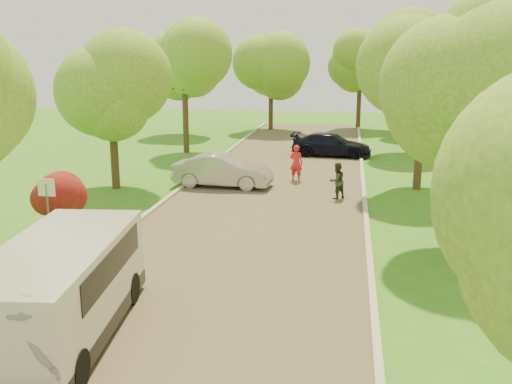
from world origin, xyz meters
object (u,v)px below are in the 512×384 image
Objects in this scene: street_sign at (47,198)px; skateboarder at (31,350)px; silver_sedan at (223,171)px; dark_sedan at (331,145)px; person_striped at (296,163)px; person_olive at (337,181)px; minivan at (60,289)px.

skateboarder is at bearing -62.82° from street_sign.
silver_sedan is 0.95× the size of dark_sedan.
person_striped is at bearing -73.32° from skateboarder.
skateboarder is 16.24m from person_olive.
skateboarder reaches higher than person_striped.
silver_sedan is 17.05m from skateboarder.
minivan is 1.23× the size of dark_sedan.
minivan reaches higher than dark_sedan.
silver_sedan is (0.21, 14.58, -0.36)m from minivan.
person_striped is (2.60, 18.84, -0.24)m from skateboarder.
street_sign is 8.95m from skateboarder.
dark_sedan is at bearing -128.95° from person_olive.
person_olive is at bearing 41.25° from street_sign.
street_sign reaches higher than person_striped.
street_sign is at bearing 114.52° from minivan.
silver_sedan is 2.29× the size of skateboarder.
silver_sedan is at bearing 43.67° from person_striped.
street_sign is 11.58m from person_olive.
dark_sedan is (4.60, 9.03, -0.06)m from silver_sedan.
person_olive is at bearing -170.92° from dark_sedan.
silver_sedan is at bearing 82.79° from minivan.
minivan is 24.10m from dark_sedan.
street_sign is 1.41× the size of person_olive.
skateboarder is at bearing 96.27° from person_striped.
dark_sedan is 2.71× the size of person_striped.
person_striped is at bearing -100.60° from person_olive.
street_sign reaches higher than dark_sedan.
silver_sedan is at bearing 158.86° from dark_sedan.
dark_sedan is 2.40× the size of skateboarder.
silver_sedan is at bearing -57.90° from person_olive.
minivan reaches higher than person_olive.
skateboarder is (0.79, -2.45, 0.01)m from minivan.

